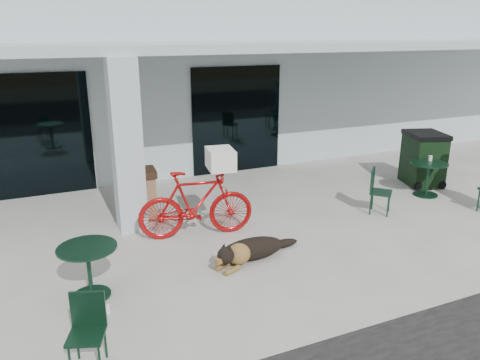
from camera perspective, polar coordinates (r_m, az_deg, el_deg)
name	(u,v)px	position (r m, az deg, el deg)	size (l,w,h in m)	color
ground	(258,266)	(7.48, 2.23, -10.42)	(80.00, 80.00, 0.00)	#B4B2A9
building	(135,75)	(14.76, -12.63, 12.33)	(22.00, 7.00, 4.50)	#A9B5BF
storefront_glass_left	(24,137)	(11.11, -24.86, 4.77)	(2.80, 0.06, 2.70)	black
storefront_glass_right	(237,120)	(12.07, -0.40, 7.32)	(2.40, 0.06, 2.70)	black
column	(127,147)	(8.57, -13.65, 3.94)	(0.50, 0.50, 3.12)	#A9B5BF
overhang	(183,47)	(9.96, -7.02, 15.76)	(22.00, 2.80, 0.18)	#A9B5BF
bicycle	(196,204)	(8.30, -5.36, -2.92)	(0.58, 2.04, 1.23)	#AC0D0E
laundry_basket	(221,159)	(8.13, -2.39, 2.59)	(0.60, 0.44, 0.36)	white
dog	(252,248)	(7.58, 1.52, -8.23)	(1.26, 0.42, 0.42)	black
cup_near_dog	(107,309)	(6.58, -15.93, -14.90)	(0.08, 0.08, 0.10)	white
cafe_table_near	(89,272)	(6.85, -17.88, -10.60)	(0.81, 0.81, 0.75)	#11311F
cafe_chair_near	(86,335)	(5.53, -18.23, -17.46)	(0.38, 0.42, 0.84)	#11311F
cafe_table_far	(427,179)	(11.21, 21.87, 0.10)	(0.81, 0.81, 0.76)	#11311F
cafe_chair_far_a	(381,192)	(9.79, 16.82, -1.36)	(0.41, 0.45, 0.91)	#11311F
cup_on_table	(430,158)	(11.27, 22.19, 2.48)	(0.08, 0.08, 0.11)	white
trash_receptacle	(142,194)	(9.35, -11.90, -1.64)	(0.58, 0.58, 0.98)	#846044
wheeled_bin	(423,159)	(11.96, 21.43, 2.45)	(0.78, 0.99, 1.26)	black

